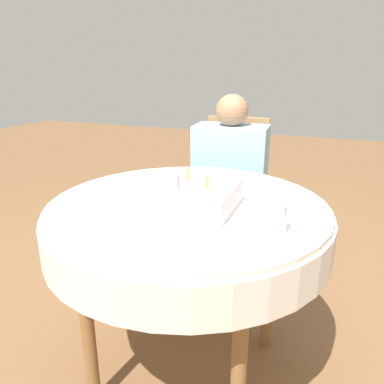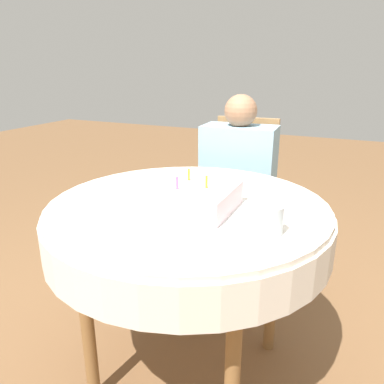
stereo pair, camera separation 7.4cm
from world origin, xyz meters
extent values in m
plane|color=brown|center=(0.00, 0.00, 0.00)|extent=(12.00, 12.00, 0.00)
cylinder|color=silver|center=(0.00, 0.00, 0.77)|extent=(1.03, 1.03, 0.02)
cylinder|color=silver|center=(0.00, 0.00, 0.69)|extent=(1.05, 1.05, 0.14)
cylinder|color=brown|center=(-0.28, -0.28, 0.38)|extent=(0.05, 0.05, 0.76)
cylinder|color=brown|center=(0.28, -0.28, 0.38)|extent=(0.05, 0.05, 0.76)
cylinder|color=brown|center=(-0.28, 0.28, 0.38)|extent=(0.05, 0.05, 0.76)
cylinder|color=brown|center=(0.28, 0.28, 0.38)|extent=(0.05, 0.05, 0.76)
cube|color=#A37A4C|center=(-0.05, 0.79, 0.45)|extent=(0.43, 0.43, 0.04)
cube|color=#A37A4C|center=(-0.06, 0.98, 0.72)|extent=(0.37, 0.05, 0.50)
cylinder|color=#A37A4C|center=(-0.22, 0.61, 0.22)|extent=(0.04, 0.04, 0.43)
cylinder|color=#A37A4C|center=(0.13, 0.62, 0.22)|extent=(0.04, 0.04, 0.43)
cylinder|color=#A37A4C|center=(-0.24, 0.96, 0.22)|extent=(0.04, 0.04, 0.43)
cylinder|color=#A37A4C|center=(0.11, 0.98, 0.22)|extent=(0.04, 0.04, 0.43)
cylinder|color=#9E7051|center=(-0.15, 0.63, 0.23)|extent=(0.09, 0.09, 0.47)
cylinder|color=#9E7051|center=(0.06, 0.64, 0.23)|extent=(0.09, 0.09, 0.47)
cube|color=#8CB7D1|center=(-0.05, 0.79, 0.71)|extent=(0.41, 0.24, 0.48)
sphere|color=#9E7051|center=(-0.05, 0.79, 1.03)|extent=(0.18, 0.18, 0.18)
cube|color=white|center=(0.05, -0.05, 0.78)|extent=(0.32, 0.32, 0.00)
cube|color=silver|center=(0.05, -0.05, 0.82)|extent=(0.27, 0.27, 0.08)
cylinder|color=gold|center=(0.09, -0.05, 0.89)|extent=(0.01, 0.01, 0.04)
cylinder|color=gold|center=(0.00, 0.01, 0.89)|extent=(0.01, 0.01, 0.04)
cylinder|color=#D166B2|center=(0.01, -0.10, 0.89)|extent=(0.01, 0.01, 0.04)
cylinder|color=silver|center=(0.34, -0.14, 0.82)|extent=(0.08, 0.08, 0.09)
camera|label=1|loc=(0.48, -1.20, 1.26)|focal=35.00mm
camera|label=2|loc=(0.55, -1.18, 1.26)|focal=35.00mm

